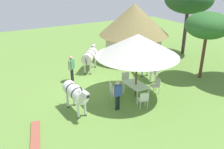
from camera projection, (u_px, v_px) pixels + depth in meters
The scene contains 15 objects.
ground_plane at pixel (100, 88), 14.10m from camera, with size 36.00×36.00×0.00m, color olive.
thatched_hut at pixel (134, 29), 18.14m from camera, with size 5.24×5.24×4.16m.
shade_umbrella at pixel (138, 45), 11.96m from camera, with size 4.26×4.26×3.46m.
patio_dining_table at pixel (136, 86), 12.84m from camera, with size 1.44×0.84×0.74m.
patio_chair_west_end at pixel (156, 84), 13.30m from camera, with size 0.50×0.48×0.90m.
patio_chair_near_hut at pixel (126, 79), 13.97m from camera, with size 0.48×0.50×0.90m.
patio_chair_near_lawn at pixel (113, 90), 12.69m from camera, with size 0.55×0.54×0.90m.
patio_chair_east_end at pixel (144, 99), 11.77m from camera, with size 0.53×0.54×0.90m.
guest_beside_umbrella at pixel (118, 92), 11.50m from camera, with size 0.23×0.56×1.56m.
standing_watcher at pixel (72, 66), 14.55m from camera, with size 0.46×0.46×1.65m.
zebra_nearest_camera at pixel (90, 56), 16.21m from camera, with size 1.96×1.72×1.57m.
zebra_by_umbrella at pixel (76, 93), 11.28m from camera, with size 2.22×0.78×1.57m.
zebra_toward_hut at pixel (149, 65), 14.90m from camera, with size 2.12×0.88×1.48m.
acacia_tree_left_background at pixel (208, 26), 14.16m from camera, with size 2.63×2.63×4.13m.
brick_patio_kerb at pixel (35, 141), 9.59m from camera, with size 2.80×0.36×0.08m, color #9A4D3B.
Camera 1 is at (11.37, -5.61, 6.25)m, focal length 38.67 mm.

